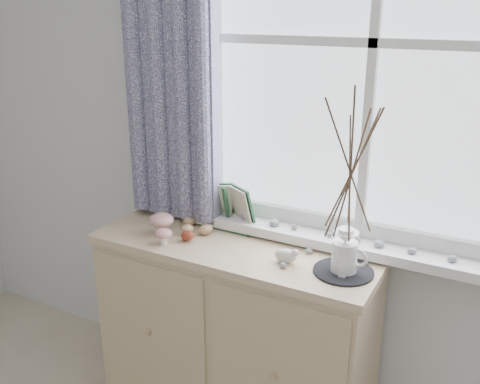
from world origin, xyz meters
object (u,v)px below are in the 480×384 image
at_px(botanical_book, 225,207).
at_px(twig_pitcher, 351,167).
at_px(sideboard, 235,333).
at_px(toadstool_cluster, 162,224).

bearing_deg(botanical_book, twig_pitcher, -11.55).
height_order(sideboard, twig_pitcher, twig_pitcher).
xyz_separation_m(sideboard, botanical_book, (-0.11, 0.11, 0.53)).
relative_size(sideboard, botanical_book, 4.07).
xyz_separation_m(sideboard, twig_pitcher, (0.47, -0.02, 0.83)).
distance_m(sideboard, botanical_book, 0.55).
relative_size(botanical_book, twig_pitcher, 0.42).
bearing_deg(toadstool_cluster, sideboard, 15.21).
bearing_deg(sideboard, twig_pitcher, -2.86).
bearing_deg(botanical_book, toadstool_cluster, -132.88).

